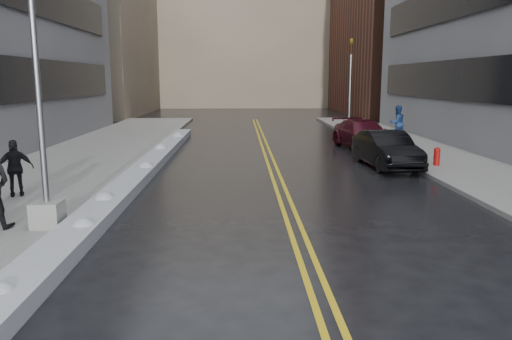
{
  "coord_description": "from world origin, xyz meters",
  "views": [
    {
      "loc": [
        1.18,
        -9.35,
        3.54
      ],
      "look_at": [
        1.57,
        2.89,
        1.3
      ],
      "focal_mm": 35.0,
      "sensor_mm": 36.0,
      "label": 1
    }
  ],
  "objects": [
    {
      "name": "sidewalk_east",
      "position": [
        10.0,
        10.0,
        0.07
      ],
      "size": [
        4.0,
        50.0,
        0.15
      ],
      "primitive_type": "cube",
      "color": "gray",
      "rests_on": "ground"
    },
    {
      "name": "car_maroon",
      "position": [
        7.5,
        15.92,
        0.74
      ],
      "size": [
        2.74,
        5.32,
        1.48
      ],
      "primitive_type": "imported",
      "rotation": [
        0.0,
        0.0,
        0.14
      ],
      "color": "#3E0916",
      "rests_on": "ground"
    },
    {
      "name": "pedestrian_d",
      "position": [
        -5.36,
        5.13,
        0.98
      ],
      "size": [
        1.06,
        0.76,
        1.67
      ],
      "primitive_type": "imported",
      "rotation": [
        0.0,
        0.0,
        3.54
      ],
      "color": "black",
      "rests_on": "sidewalk_west"
    },
    {
      "name": "building_far",
      "position": [
        2.0,
        60.0,
        11.0
      ],
      "size": [
        36.0,
        16.0,
        22.0
      ],
      "primitive_type": "cube",
      "color": "gray",
      "rests_on": "ground"
    },
    {
      "name": "traffic_signal",
      "position": [
        8.5,
        24.0,
        3.4
      ],
      "size": [
        0.16,
        0.2,
        6.0
      ],
      "color": "gray",
      "rests_on": "sidewalk_east"
    },
    {
      "name": "pedestrian_east",
      "position": [
        10.01,
        18.39,
        1.12
      ],
      "size": [
        1.11,
        0.97,
        1.94
      ],
      "primitive_type": "imported",
      "rotation": [
        0.0,
        0.0,
        3.43
      ],
      "color": "navy",
      "rests_on": "sidewalk_east"
    },
    {
      "name": "car_black",
      "position": [
        7.09,
        10.41,
        0.74
      ],
      "size": [
        1.87,
        4.58,
        1.48
      ],
      "primitive_type": "imported",
      "rotation": [
        0.0,
        0.0,
        0.07
      ],
      "color": "black",
      "rests_on": "ground"
    },
    {
      "name": "ground",
      "position": [
        0.0,
        0.0,
        0.0
      ],
      "size": [
        160.0,
        160.0,
        0.0
      ],
      "primitive_type": "plane",
      "color": "black",
      "rests_on": "ground"
    },
    {
      "name": "snow_ridge",
      "position": [
        -2.45,
        8.0,
        0.17
      ],
      "size": [
        0.9,
        30.0,
        0.34
      ],
      "primitive_type": "cube",
      "color": "#B9BCC3",
      "rests_on": "ground"
    },
    {
      "name": "lane_line_right",
      "position": [
        2.65,
        10.0,
        0.0
      ],
      "size": [
        0.12,
        50.0,
        0.01
      ],
      "primitive_type": "cube",
      "color": "gold",
      "rests_on": "ground"
    },
    {
      "name": "sidewalk_west",
      "position": [
        -5.75,
        10.0,
        0.07
      ],
      "size": [
        5.5,
        50.0,
        0.15
      ],
      "primitive_type": "cube",
      "color": "gray",
      "rests_on": "ground"
    },
    {
      "name": "fire_hydrant",
      "position": [
        9.0,
        10.0,
        0.55
      ],
      "size": [
        0.26,
        0.26,
        0.73
      ],
      "color": "maroon",
      "rests_on": "sidewalk_east"
    },
    {
      "name": "lane_line_left",
      "position": [
        2.35,
        10.0,
        0.0
      ],
      "size": [
        0.12,
        50.0,
        0.01
      ],
      "primitive_type": "cube",
      "color": "gold",
      "rests_on": "ground"
    },
    {
      "name": "building_west_far",
      "position": [
        -15.5,
        44.0,
        9.0
      ],
      "size": [
        14.0,
        22.0,
        18.0
      ],
      "primitive_type": "cube",
      "color": "gray",
      "rests_on": "ground"
    },
    {
      "name": "lamppost",
      "position": [
        -3.3,
        2.0,
        2.53
      ],
      "size": [
        0.65,
        0.65,
        7.62
      ],
      "color": "gray",
      "rests_on": "sidewalk_west"
    }
  ]
}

